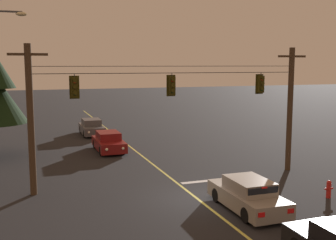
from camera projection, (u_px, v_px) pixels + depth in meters
ground_plane at (197, 199)px, 19.20m from camera, size 180.00×180.00×0.00m
lane_centre_stripe at (144, 157)px, 27.79m from camera, size 0.14×60.00×0.01m
stop_bar_paint at (211, 180)px, 22.23m from camera, size 3.40×0.36×0.01m
signal_span_assembly at (174, 112)px, 21.68m from camera, size 16.18×0.32×7.18m
traffic_light_leftmost at (75, 87)px, 19.82m from camera, size 0.48×0.41×1.22m
traffic_light_left_inner at (172, 86)px, 21.43m from camera, size 0.48×0.41×1.22m
traffic_light_centre at (261, 84)px, 23.16m from camera, size 0.48×0.41×1.22m
car_waiting_near_lane at (248, 195)px, 17.65m from camera, size 1.80×4.33×1.39m
car_oncoming_lead at (109, 142)px, 29.78m from camera, size 1.80×4.42×1.39m
car_oncoming_trailing at (92, 127)px, 36.74m from camera, size 1.80×4.42×1.39m
fire_hydrant at (329, 189)px, 19.27m from camera, size 0.44×0.22×0.84m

